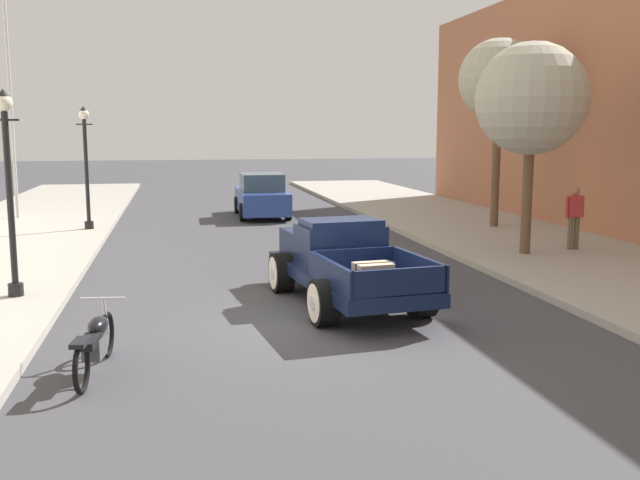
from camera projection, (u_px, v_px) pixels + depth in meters
name	position (u px, v px, depth m)	size (l,w,h in m)	color
ground_plane	(323.00, 322.00, 12.25)	(140.00, 140.00, 0.00)	#3D3D42
hotrod_truck_navy	(342.00, 262.00, 13.70)	(2.56, 5.07, 1.58)	#0F1938
motorcycle_parked	(95.00, 342.00, 9.59)	(0.62, 2.11, 0.93)	black
car_background_blue	(262.00, 197.00, 27.15)	(1.91, 4.32, 1.65)	#284293
pedestrian_sidewalk_right	(574.00, 214.00, 18.74)	(0.53, 0.22, 1.65)	brown
street_lamp_near	(9.00, 178.00, 13.21)	(0.50, 0.32, 3.85)	black
street_lamp_far	(86.00, 158.00, 22.46)	(0.50, 0.32, 3.85)	black
flagpole	(15.00, 57.00, 24.92)	(1.74, 0.16, 9.16)	#B2B2B7
street_tree_nearest	(531.00, 99.00, 17.66)	(2.78, 2.78, 5.27)	brown
street_tree_second	(499.00, 81.00, 22.75)	(2.59, 2.59, 6.00)	brown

